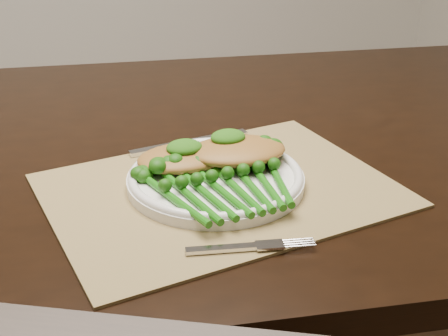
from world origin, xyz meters
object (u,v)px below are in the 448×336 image
object	(u,v)px
placemat	(220,190)
chicken_fillet_left	(183,158)
dining_table	(141,330)
broccolini_bundle	(228,188)
dinner_plate	(216,178)

from	to	relation	value
placemat	chicken_fillet_left	xyz separation A→B (m)	(-0.03, 0.06, 0.03)
dining_table	chicken_fillet_left	distance (m)	0.43
dining_table	broccolini_bundle	bearing A→B (deg)	-61.56
placemat	chicken_fillet_left	bearing A→B (deg)	113.81
dinner_plate	chicken_fillet_left	distance (m)	0.06
chicken_fillet_left	broccolini_bundle	distance (m)	0.10
dining_table	dinner_plate	distance (m)	0.44
dining_table	placemat	bearing A→B (deg)	-57.89
placemat	dinner_plate	world-z (taller)	dinner_plate
dining_table	dinner_plate	bearing A→B (deg)	-56.97
dining_table	dinner_plate	size ratio (longest dim) A/B	7.26
dinner_plate	broccolini_bundle	bearing A→B (deg)	-90.60
dining_table	chicken_fillet_left	bearing A→B (deg)	-61.60
placemat	broccolini_bundle	xyz separation A→B (m)	(-0.00, -0.04, 0.02)
placemat	broccolini_bundle	bearing A→B (deg)	-101.61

